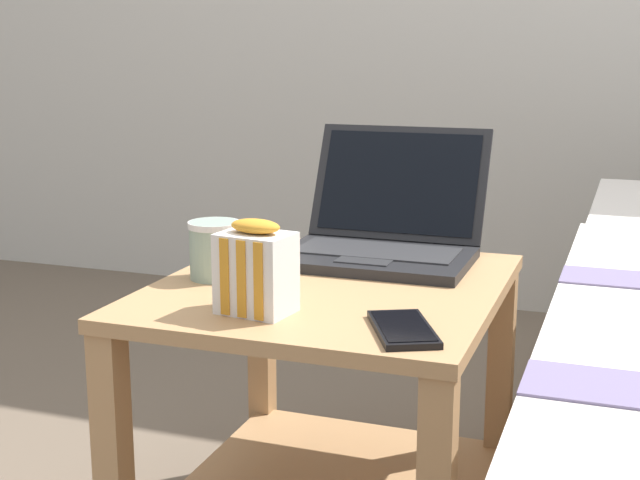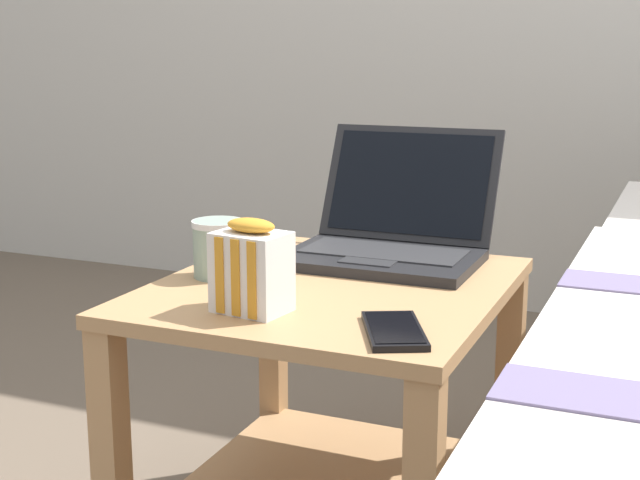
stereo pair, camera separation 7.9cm
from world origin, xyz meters
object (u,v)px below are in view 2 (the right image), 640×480
(snack_bag, at_px, (251,269))
(laptop, at_px, (391,233))
(mug_front_left, at_px, (220,246))
(cell_phone, at_px, (394,330))

(snack_bag, bearing_deg, laptop, 78.82)
(laptop, relative_size, mug_front_left, 2.61)
(cell_phone, bearing_deg, mug_front_left, 154.58)
(mug_front_left, distance_m, cell_phone, 0.40)
(laptop, height_order, snack_bag, laptop)
(laptop, xyz_separation_m, cell_phone, (0.14, -0.41, -0.04))
(laptop, relative_size, snack_bag, 2.43)
(mug_front_left, relative_size, snack_bag, 0.93)
(laptop, distance_m, mug_front_left, 0.32)
(laptop, relative_size, cell_phone, 1.98)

